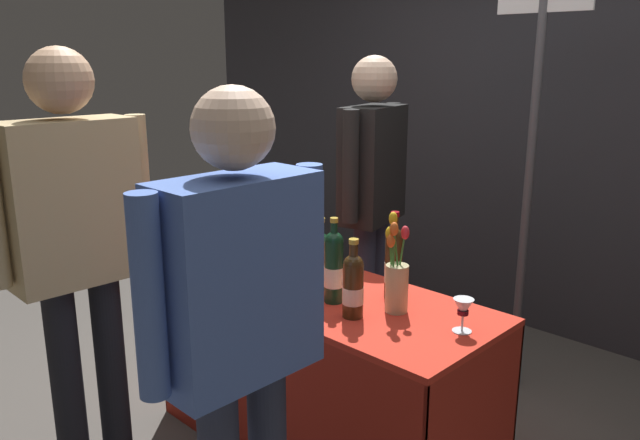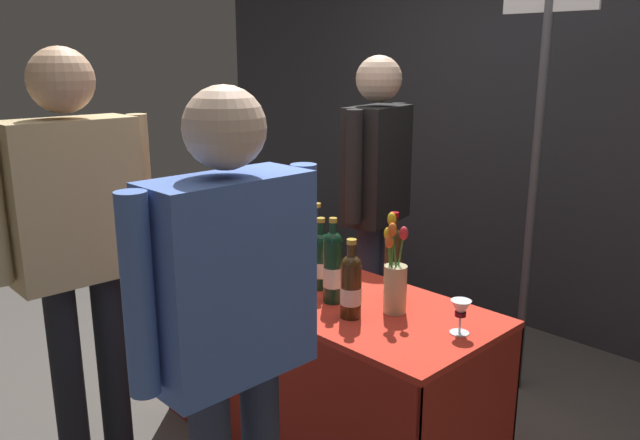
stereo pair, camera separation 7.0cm
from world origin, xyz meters
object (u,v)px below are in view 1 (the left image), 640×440
at_px(featured_wine_bottle, 223,235).
at_px(booth_signpost, 531,150).
at_px(tasting_table, 320,343).
at_px(taster_foreground_right, 240,318).
at_px(vendor_presenter, 372,188).
at_px(display_bottle_0, 334,266).
at_px(flower_vase, 396,279).
at_px(wine_glass_mid, 463,309).
at_px(wine_glass_near_vendor, 230,255).

height_order(featured_wine_bottle, booth_signpost, booth_signpost).
relative_size(tasting_table, taster_foreground_right, 0.93).
relative_size(vendor_presenter, booth_signpost, 0.82).
height_order(display_bottle_0, taster_foreground_right, taster_foreground_right).
distance_m(display_bottle_0, flower_vase, 0.25).
xyz_separation_m(wine_glass_mid, flower_vase, (-0.28, -0.02, 0.05)).
distance_m(flower_vase, vendor_presenter, 1.02).
bearing_deg(flower_vase, wine_glass_mid, 3.89).
xyz_separation_m(wine_glass_mid, vendor_presenter, (-0.99, 0.70, 0.19)).
bearing_deg(display_bottle_0, featured_wine_bottle, 179.69).
bearing_deg(booth_signpost, flower_vase, -88.49).
bearing_deg(vendor_presenter, wine_glass_mid, 40.86).
distance_m(vendor_presenter, taster_foreground_right, 1.68).
bearing_deg(wine_glass_near_vendor, booth_signpost, 59.31).
bearing_deg(vendor_presenter, taster_foreground_right, 12.67).
bearing_deg(booth_signpost, featured_wine_bottle, -127.90).
height_order(display_bottle_0, vendor_presenter, vendor_presenter).
bearing_deg(wine_glass_near_vendor, featured_wine_bottle, 152.32).
bearing_deg(display_bottle_0, flower_vase, 21.75).
bearing_deg(tasting_table, vendor_presenter, 114.77).
bearing_deg(tasting_table, flower_vase, 5.48).
bearing_deg(taster_foreground_right, flower_vase, 3.35).
bearing_deg(vendor_presenter, featured_wine_bottle, -30.35).
relative_size(featured_wine_bottle, wine_glass_near_vendor, 2.43).
bearing_deg(display_bottle_0, tasting_table, 156.15).
distance_m(display_bottle_0, taster_foreground_right, 0.75).
height_order(vendor_presenter, booth_signpost, booth_signpost).
height_order(flower_vase, vendor_presenter, vendor_presenter).
bearing_deg(tasting_table, taster_foreground_right, -61.30).
bearing_deg(tasting_table, wine_glass_mid, 4.79).
bearing_deg(wine_glass_mid, flower_vase, -176.11).
height_order(tasting_table, wine_glass_near_vendor, wine_glass_near_vendor).
relative_size(wine_glass_near_vendor, taster_foreground_right, 0.08).
distance_m(tasting_table, display_bottle_0, 0.42).
bearing_deg(taster_foreground_right, display_bottle_0, 22.18).
relative_size(flower_vase, vendor_presenter, 0.23).
xyz_separation_m(tasting_table, booth_signpost, (0.34, 1.13, 0.75)).
relative_size(display_bottle_0, vendor_presenter, 0.20).
xyz_separation_m(display_bottle_0, booth_signpost, (0.21, 1.19, 0.35)).
bearing_deg(booth_signpost, wine_glass_near_vendor, -120.69).
relative_size(tasting_table, wine_glass_mid, 12.38).
bearing_deg(wine_glass_near_vendor, display_bottle_0, 8.68).
xyz_separation_m(wine_glass_mid, booth_signpost, (-0.31, 1.07, 0.42)).
bearing_deg(tasting_table, display_bottle_0, -23.85).
bearing_deg(wine_glass_mid, taster_foreground_right, -106.60).
height_order(tasting_table, featured_wine_bottle, featured_wine_bottle).
xyz_separation_m(featured_wine_bottle, display_bottle_0, (0.71, -0.00, 0.02)).
bearing_deg(display_bottle_0, booth_signpost, 80.15).
bearing_deg(booth_signpost, tasting_table, -106.70).
distance_m(tasting_table, vendor_presenter, 0.98).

